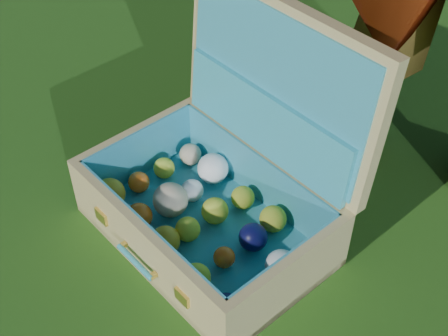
# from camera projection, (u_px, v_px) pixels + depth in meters

# --- Properties ---
(ground) EXTENTS (60.00, 60.00, 0.00)m
(ground) POSITION_uv_depth(u_px,v_px,m) (223.00, 319.00, 1.57)
(ground) COLOR #215114
(ground) RESTS_ON ground
(stray_ball) EXTENTS (0.08, 0.08, 0.08)m
(stray_ball) POSITION_uv_depth(u_px,v_px,m) (124.00, 217.00, 1.77)
(stray_ball) COLOR #4782B9
(stray_ball) RESTS_ON ground
(suitcase) EXTENTS (0.76, 0.65, 0.63)m
(suitcase) POSITION_uv_depth(u_px,v_px,m) (227.00, 177.00, 1.69)
(suitcase) COLOR tan
(suitcase) RESTS_ON ground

